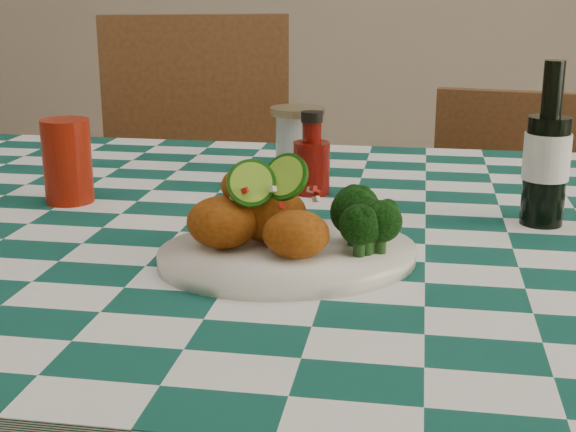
% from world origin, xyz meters
% --- Properties ---
extents(plate, '(0.35, 0.31, 0.02)m').
position_xyz_m(plate, '(0.05, -0.16, 0.80)').
color(plate, white).
rests_on(plate, dining_table).
extents(fried_chicken_pile, '(0.15, 0.11, 0.10)m').
position_xyz_m(fried_chicken_pile, '(0.04, -0.16, 0.85)').
color(fried_chicken_pile, '#9C4A0F').
rests_on(fried_chicken_pile, plate).
extents(broccoli_side, '(0.09, 0.09, 0.07)m').
position_xyz_m(broccoli_side, '(0.15, -0.15, 0.84)').
color(broccoli_side, black).
rests_on(broccoli_side, plate).
extents(red_tumbler, '(0.08, 0.08, 0.12)m').
position_xyz_m(red_tumbler, '(-0.30, 0.05, 0.85)').
color(red_tumbler, maroon).
rests_on(red_tumbler, dining_table).
extents(ketchup_bottle, '(0.07, 0.07, 0.12)m').
position_xyz_m(ketchup_bottle, '(0.04, 0.15, 0.85)').
color(ketchup_bottle, '#600A04').
rests_on(ketchup_bottle, dining_table).
extents(mason_jar, '(0.11, 0.11, 0.11)m').
position_xyz_m(mason_jar, '(-0.01, 0.30, 0.84)').
color(mason_jar, '#B2BCBA').
rests_on(mason_jar, dining_table).
extents(beer_bottle, '(0.08, 0.08, 0.21)m').
position_xyz_m(beer_bottle, '(0.35, 0.05, 0.89)').
color(beer_bottle, black).
rests_on(beer_bottle, dining_table).
extents(wooden_chair_left, '(0.59, 0.60, 1.01)m').
position_xyz_m(wooden_chair_left, '(-0.30, 0.74, 0.51)').
color(wooden_chair_left, '#472814').
rests_on(wooden_chair_left, ground).
extents(wooden_chair_right, '(0.45, 0.46, 0.85)m').
position_xyz_m(wooden_chair_right, '(0.39, 0.72, 0.42)').
color(wooden_chair_right, '#472814').
rests_on(wooden_chair_right, ground).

